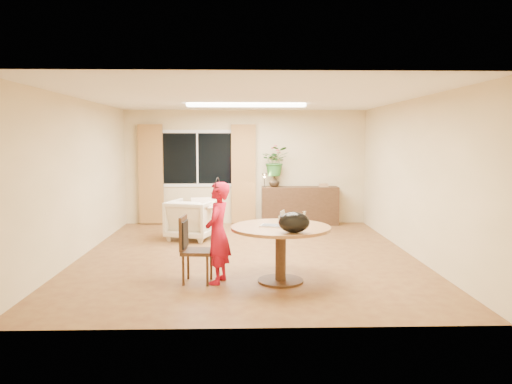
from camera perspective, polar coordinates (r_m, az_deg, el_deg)
The scene contains 24 objects.
floor at distance 8.41m, azimuth -1.01°, elevation -7.24°, with size 6.50×6.50×0.00m, color brown.
ceiling at distance 8.22m, azimuth -1.05°, elevation 10.70°, with size 6.50×6.50×0.00m, color white.
wall_back at distance 11.46m, azimuth -1.20°, elevation 2.86°, with size 5.50×5.50×0.00m, color tan.
wall_left at distance 8.64m, azimuth -19.60°, elevation 1.49°, with size 6.50×6.50×0.00m, color tan.
wall_right at distance 8.69m, azimuth 17.43°, elevation 1.59°, with size 6.50×6.50×0.00m, color tan.
window at distance 11.47m, azimuth -6.71°, elevation 3.83°, with size 1.70×0.03×1.30m.
curtain_left at distance 11.56m, azimuth -11.92°, elevation 1.99°, with size 0.55×0.08×2.25m, color olive.
curtain_right at distance 11.37m, azimuth -1.44°, elevation 2.06°, with size 0.55×0.08×2.25m, color olive.
ceiling_panel at distance 9.41m, azimuth -1.12°, elevation 9.89°, with size 2.20×0.35×0.05m, color white.
dining_table at distance 6.76m, azimuth 2.84°, elevation -5.30°, with size 1.35×1.35×0.77m.
dining_chair at distance 6.80m, azimuth -6.73°, elevation -6.55°, with size 0.44×0.40×0.91m, color #311E10, non-canonical shape.
child at distance 6.73m, azimuth -4.38°, elevation -4.66°, with size 0.33×0.50×1.37m, color red.
laptop at distance 6.72m, azimuth 1.93°, elevation -2.97°, with size 0.34×0.23×0.23m, color #B7B7BC, non-canonical shape.
tumbler at distance 6.97m, azimuth 2.89°, elevation -3.14°, with size 0.07×0.07×0.11m, color white, non-canonical shape.
wine_glass at distance 6.92m, azimuth 5.56°, elevation -2.92°, with size 0.06×0.06×0.18m, color white, non-canonical shape.
pot_lid at distance 7.08m, azimuth 4.27°, elevation -3.30°, with size 0.22×0.22×0.04m, color white, non-canonical shape.
handbag at distance 6.25m, azimuth 4.38°, elevation -3.49°, with size 0.40×0.23×0.26m, color black, non-canonical shape.
armchair at distance 9.77m, azimuth -7.37°, elevation -3.12°, with size 0.82×0.85×0.77m, color beige.
throw at distance 9.64m, azimuth -6.04°, elevation -0.82°, with size 0.45×0.55×0.03m, color beige, non-canonical shape.
sideboard at distance 11.38m, azimuth 5.04°, elevation -1.57°, with size 1.73×0.42×0.86m, color #311E10.
vase at distance 11.26m, azimuth 2.10°, elevation 1.21°, with size 0.24×0.24×0.25m, color black.
bouquet at distance 11.24m, azimuth 2.22°, elevation 3.52°, with size 0.59×0.51×0.66m, color #2E6B28.
book_stack at distance 11.40m, azimuth 7.73°, elevation 0.80°, with size 0.20×0.15×0.08m, color olive, non-canonical shape.
desk_lamp at distance 11.20m, azimuth 0.98°, elevation 1.39°, with size 0.13×0.13×0.33m, color black, non-canonical shape.
Camera 1 is at (-0.08, -8.19, 1.93)m, focal length 35.00 mm.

